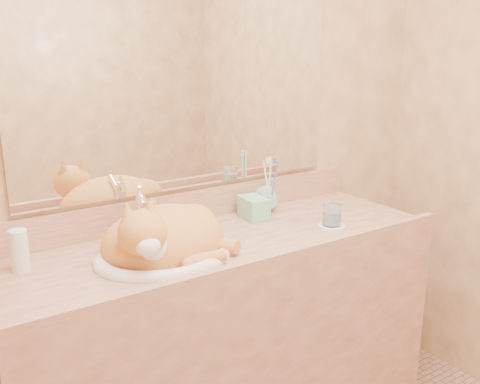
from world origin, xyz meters
TOP-DOWN VIEW (x-y plane):
  - wall_back at (0.00, 1.00)m, footprint 2.40×0.02m
  - vanity_counter at (0.00, 0.72)m, footprint 1.60×0.55m
  - mirror at (0.00, 0.99)m, footprint 1.30×0.02m
  - sink_basin at (-0.24, 0.70)m, footprint 0.47×0.40m
  - faucet at (-0.24, 0.88)m, footprint 0.06×0.13m
  - cat at (-0.24, 0.71)m, footprint 0.43×0.36m
  - soap_dispenser at (0.23, 0.81)m, footprint 0.09×0.10m
  - toothbrush_cup at (0.32, 0.88)m, footprint 0.13×0.13m
  - toothbrushes at (0.32, 0.88)m, footprint 0.04×0.04m
  - saucer at (0.42, 0.62)m, footprint 0.10×0.10m
  - water_glass at (0.42, 0.62)m, footprint 0.07×0.07m
  - lotion_bottle at (-0.66, 0.85)m, footprint 0.06×0.06m

SIDE VIEW (x-z plane):
  - vanity_counter at x=0.00m, z-range 0.00..0.85m
  - saucer at x=0.42m, z-range 0.85..0.86m
  - toothbrush_cup at x=0.32m, z-range 0.85..0.94m
  - water_glass at x=0.42m, z-range 0.86..0.94m
  - lotion_bottle at x=-0.66m, z-range 0.85..0.98m
  - sink_basin at x=-0.24m, z-range 0.85..0.99m
  - cat at x=-0.24m, z-range 0.80..1.04m
  - faucet at x=-0.24m, z-range 0.85..1.03m
  - soap_dispenser at x=0.23m, z-range 0.85..1.04m
  - toothbrushes at x=0.32m, z-range 0.87..1.11m
  - wall_back at x=0.00m, z-range 0.00..2.50m
  - mirror at x=0.00m, z-range 0.99..1.79m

